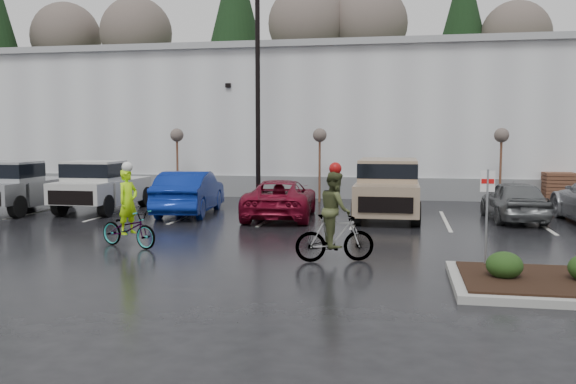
% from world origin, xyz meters
% --- Properties ---
extents(ground, '(120.00, 120.00, 0.00)m').
position_xyz_m(ground, '(0.00, 0.00, 0.00)').
color(ground, black).
rests_on(ground, ground).
extents(warehouse, '(60.50, 15.50, 7.20)m').
position_xyz_m(warehouse, '(0.00, 21.99, 3.65)').
color(warehouse, silver).
rests_on(warehouse, ground).
extents(wooded_ridge, '(80.00, 25.00, 6.00)m').
position_xyz_m(wooded_ridge, '(0.00, 45.00, 3.00)').
color(wooded_ridge, '#203B18').
rests_on(wooded_ridge, ground).
extents(lamppost, '(0.50, 1.00, 9.22)m').
position_xyz_m(lamppost, '(-4.00, 12.00, 5.69)').
color(lamppost, black).
rests_on(lamppost, ground).
extents(sapling_west, '(0.60, 0.60, 3.20)m').
position_xyz_m(sapling_west, '(-8.00, 13.00, 2.73)').
color(sapling_west, '#523221').
rests_on(sapling_west, ground).
extents(sapling_mid, '(0.60, 0.60, 3.20)m').
position_xyz_m(sapling_mid, '(-1.50, 13.00, 2.73)').
color(sapling_mid, '#523221').
rests_on(sapling_mid, ground).
extents(sapling_east, '(0.60, 0.60, 3.20)m').
position_xyz_m(sapling_east, '(6.00, 13.00, 2.73)').
color(sapling_east, '#523221').
rests_on(sapling_east, ground).
extents(pallet_stack_a, '(1.20, 1.20, 1.35)m').
position_xyz_m(pallet_stack_a, '(8.50, 14.00, 0.68)').
color(pallet_stack_a, '#523221').
rests_on(pallet_stack_a, ground).
extents(shrub_a, '(0.70, 0.70, 0.52)m').
position_xyz_m(shrub_a, '(4.00, -1.00, 0.41)').
color(shrub_a, black).
rests_on(shrub_a, curb_island).
extents(fire_lane_sign, '(0.30, 0.05, 2.20)m').
position_xyz_m(fire_lane_sign, '(3.80, 0.20, 1.41)').
color(fire_lane_sign, gray).
rests_on(fire_lane_sign, ground).
extents(pickup_silver, '(2.10, 5.20, 1.96)m').
position_xyz_m(pickup_silver, '(-12.17, 7.76, 0.98)').
color(pickup_silver, '#A3A6AA').
rests_on(pickup_silver, ground).
extents(pickup_white, '(2.10, 5.20, 1.96)m').
position_xyz_m(pickup_white, '(-9.22, 8.56, 0.98)').
color(pickup_white, '#B8B8B4').
rests_on(pickup_white, ground).
extents(car_blue, '(2.19, 5.00, 1.60)m').
position_xyz_m(car_blue, '(-5.68, 8.12, 0.80)').
color(car_blue, navy).
rests_on(car_blue, ground).
extents(car_red, '(2.62, 5.03, 1.35)m').
position_xyz_m(car_red, '(-2.17, 7.71, 0.68)').
color(car_red, maroon).
rests_on(car_red, ground).
extents(suv_tan, '(2.20, 5.10, 2.06)m').
position_xyz_m(suv_tan, '(1.53, 8.37, 1.03)').
color(suv_tan, gray).
rests_on(suv_tan, ground).
extents(car_grey, '(1.90, 4.19, 1.39)m').
position_xyz_m(car_grey, '(5.79, 8.50, 0.70)').
color(car_grey, slate).
rests_on(car_grey, ground).
extents(cyclist_hivis, '(1.95, 1.23, 2.23)m').
position_xyz_m(cyclist_hivis, '(-4.97, 1.50, 0.69)').
color(cyclist_hivis, '#3F3F44').
rests_on(cyclist_hivis, ground).
extents(cyclist_olive, '(1.85, 1.04, 2.30)m').
position_xyz_m(cyclist_olive, '(0.52, 0.67, 0.84)').
color(cyclist_olive, '#3F3F44').
rests_on(cyclist_olive, ground).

